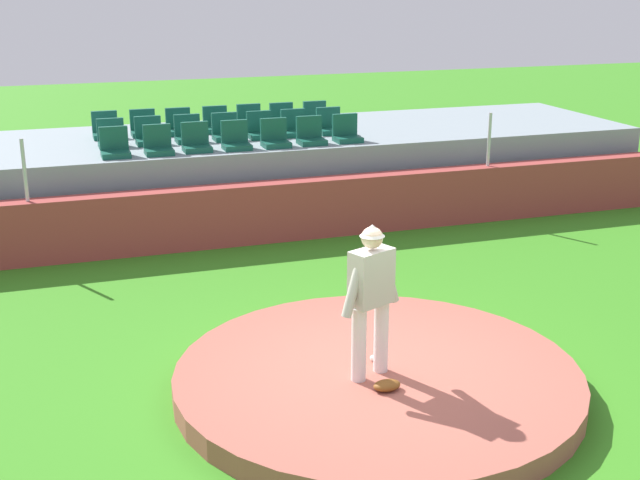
{
  "coord_description": "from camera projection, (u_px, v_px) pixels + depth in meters",
  "views": [
    {
      "loc": [
        -3.3,
        -7.88,
        4.42
      ],
      "look_at": [
        0.0,
        2.02,
        1.15
      ],
      "focal_mm": 47.52,
      "sensor_mm": 36.0,
      "label": 1
    }
  ],
  "objects": [
    {
      "name": "ground_plane",
      "position": [
        377.0,
        389.0,
        9.45
      ],
      "size": [
        60.0,
        60.0,
        0.0
      ],
      "primitive_type": "plane",
      "color": "#35831D"
    },
    {
      "name": "pitchers_mound",
      "position": [
        377.0,
        379.0,
        9.41
      ],
      "size": [
        4.52,
        4.52,
        0.25
      ],
      "primitive_type": "cylinder",
      "color": "#A35748",
      "rests_on": "ground_plane"
    },
    {
      "name": "pitcher",
      "position": [
        371.0,
        290.0,
        8.94
      ],
      "size": [
        0.8,
        0.42,
        1.72
      ],
      "rotation": [
        0.0,
        0.0,
        0.4
      ],
      "color": "silver",
      "rests_on": "pitchers_mound"
    },
    {
      "name": "baseball",
      "position": [
        373.0,
        358.0,
        9.56
      ],
      "size": [
        0.07,
        0.07,
        0.07
      ],
      "primitive_type": "sphere",
      "color": "white",
      "rests_on": "pitchers_mound"
    },
    {
      "name": "fielding_glove",
      "position": [
        387.0,
        385.0,
        8.89
      ],
      "size": [
        0.31,
        0.21,
        0.11
      ],
      "primitive_type": "ellipsoid",
      "rotation": [
        0.0,
        0.0,
        0.04
      ],
      "color": "brown",
      "rests_on": "pitchers_mound"
    },
    {
      "name": "brick_barrier",
      "position": [
        251.0,
        213.0,
        14.52
      ],
      "size": [
        17.93,
        0.4,
        1.03
      ],
      "primitive_type": "cube",
      "color": "#9B3A37",
      "rests_on": "ground_plane"
    },
    {
      "name": "fence_post_left",
      "position": [
        24.0,
        170.0,
        13.13
      ],
      "size": [
        0.06,
        0.06,
        0.99
      ],
      "primitive_type": "cylinder",
      "color": "silver",
      "rests_on": "brick_barrier"
    },
    {
      "name": "fence_post_right",
      "position": [
        489.0,
        139.0,
        15.59
      ],
      "size": [
        0.06,
        0.06,
        0.99
      ],
      "primitive_type": "cylinder",
      "color": "silver",
      "rests_on": "brick_barrier"
    },
    {
      "name": "bleacher_platform",
      "position": [
        221.0,
        172.0,
        16.61
      ],
      "size": [
        16.6,
        3.76,
        1.45
      ],
      "primitive_type": "cube",
      "color": "gray",
      "rests_on": "ground_plane"
    },
    {
      "name": "stadium_chair_0",
      "position": [
        115.0,
        147.0,
        14.47
      ],
      "size": [
        0.48,
        0.44,
        0.5
      ],
      "rotation": [
        0.0,
        0.0,
        3.14
      ],
      "color": "#145140",
      "rests_on": "bleacher_platform"
    },
    {
      "name": "stadium_chair_1",
      "position": [
        158.0,
        145.0,
        14.68
      ],
      "size": [
        0.48,
        0.44,
        0.5
      ],
      "rotation": [
        0.0,
        0.0,
        3.14
      ],
      "color": "#145140",
      "rests_on": "bleacher_platform"
    },
    {
      "name": "stadium_chair_2",
      "position": [
        196.0,
        142.0,
        14.93
      ],
      "size": [
        0.48,
        0.44,
        0.5
      ],
      "rotation": [
        0.0,
        0.0,
        3.14
      ],
      "color": "#145140",
      "rests_on": "bleacher_platform"
    },
    {
      "name": "stadium_chair_3",
      "position": [
        236.0,
        140.0,
        15.11
      ],
      "size": [
        0.48,
        0.44,
        0.5
      ],
      "rotation": [
        0.0,
        0.0,
        3.14
      ],
      "color": "#145140",
      "rests_on": "bleacher_platform"
    },
    {
      "name": "stadium_chair_4",
      "position": [
        275.0,
        138.0,
        15.32
      ],
      "size": [
        0.48,
        0.44,
        0.5
      ],
      "rotation": [
        0.0,
        0.0,
        3.14
      ],
      "color": "#145140",
      "rests_on": "bleacher_platform"
    },
    {
      "name": "stadium_chair_5",
      "position": [
        311.0,
        135.0,
        15.55
      ],
      "size": [
        0.48,
        0.44,
        0.5
      ],
      "rotation": [
        0.0,
        0.0,
        3.14
      ],
      "color": "#145140",
      "rests_on": "bleacher_platform"
    },
    {
      "name": "stadium_chair_6",
      "position": [
        346.0,
        133.0,
        15.79
      ],
      "size": [
        0.48,
        0.44,
        0.5
      ],
      "rotation": [
        0.0,
        0.0,
        3.14
      ],
      "color": "#145140",
      "rests_on": "bleacher_platform"
    },
    {
      "name": "stadium_chair_7",
      "position": [
        111.0,
        138.0,
        15.29
      ],
      "size": [
        0.48,
        0.44,
        0.5
      ],
      "rotation": [
        0.0,
        0.0,
        3.14
      ],
      "color": "#145140",
      "rests_on": "bleacher_platform"
    },
    {
      "name": "stadium_chair_8",
      "position": [
        149.0,
        136.0,
        15.53
      ],
      "size": [
        0.48,
        0.44,
        0.5
      ],
      "rotation": [
        0.0,
        0.0,
        3.14
      ],
      "color": "#145140",
      "rests_on": "bleacher_platform"
    },
    {
      "name": "stadium_chair_9",
      "position": [
        188.0,
        133.0,
        15.74
      ],
      "size": [
        0.48,
        0.44,
        0.5
      ],
      "rotation": [
        0.0,
        0.0,
        3.14
      ],
      "color": "#145140",
      "rests_on": "bleacher_platform"
    },
    {
      "name": "stadium_chair_10",
      "position": [
        226.0,
        132.0,
        15.94
      ],
      "size": [
        0.48,
        0.44,
        0.5
      ],
      "rotation": [
        0.0,
        0.0,
        3.14
      ],
      "color": "#145140",
      "rests_on": "bleacher_platform"
    },
    {
      "name": "stadium_chair_11",
      "position": [
        260.0,
        130.0,
        16.12
      ],
      "size": [
        0.48,
        0.44,
        0.5
      ],
      "rotation": [
        0.0,
        0.0,
        3.14
      ],
      "color": "#145140",
      "rests_on": "bleacher_platform"
    },
    {
      "name": "stadium_chair_12",
      "position": [
        294.0,
        127.0,
        16.36
      ],
      "size": [
        0.48,
        0.44,
        0.5
      ],
      "rotation": [
        0.0,
        0.0,
        3.14
      ],
      "color": "#145140",
      "rests_on": "bleacher_platform"
    },
    {
      "name": "stadium_chair_13",
      "position": [
        330.0,
        125.0,
        16.58
      ],
      "size": [
        0.48,
        0.44,
        0.5
      ],
      "rotation": [
        0.0,
        0.0,
        3.14
      ],
      "color": "#145140",
      "rests_on": "bleacher_platform"
    },
    {
      "name": "stadium_chair_14",
      "position": [
        106.0,
        130.0,
        16.12
      ],
      "size": [
        0.48,
        0.44,
        0.5
      ],
      "rotation": [
        0.0,
        0.0,
        3.14
      ],
      "color": "#145140",
      "rests_on": "bleacher_platform"
    },
    {
      "name": "stadium_chair_15",
      "position": [
        144.0,
        128.0,
        16.35
      ],
      "size": [
        0.48,
        0.44,
        0.5
      ],
      "rotation": [
        0.0,
        0.0,
        3.14
      ],
      "color": "#145140",
      "rests_on": "bleacher_platform"
    },
    {
      "name": "stadium_chair_16",
      "position": [
        179.0,
        126.0,
        16.51
      ],
      "size": [
        0.48,
        0.44,
        0.5
      ],
      "rotation": [
        0.0,
        0.0,
        3.14
      ],
      "color": "#145140",
      "rests_on": "bleacher_platform"
    },
    {
      "name": "stadium_chair_17",
      "position": [
        216.0,
        124.0,
        16.74
      ],
      "size": [
        0.48,
        0.44,
        0.5
      ],
      "rotation": [
        0.0,
        0.0,
        3.14
      ],
      "color": "#145140",
      "rests_on": "bleacher_platform"
    },
    {
      "name": "stadium_chair_18",
      "position": [
        250.0,
        122.0,
        16.99
      ],
      "size": [
        0.48,
        0.44,
        0.5
      ],
      "rotation": [
        0.0,
        0.0,
        3.14
      ],
      "color": "#145140",
      "rests_on": "bleacher_platform"
    },
    {
      "name": "stadium_chair_19",
      "position": [
        283.0,
        120.0,
        17.17
      ],
      "size": [
        0.48,
        0.44,
        0.5
      ],
      "rotation": [
        0.0,
        0.0,
        3.14
      ],
      "color": "#145140",
      "rests_on": "bleacher_platform"
    },
    {
      "name": "stadium_chair_20",
      "position": [
        316.0,
        118.0,
        17.38
      ],
      "size": [
        0.48,
        0.44,
        0.5
      ],
      "rotation": [
        0.0,
        0.0,
        3.14
      ],
      "color": "#145140",
      "rests_on": "bleacher_platform"
    }
  ]
}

